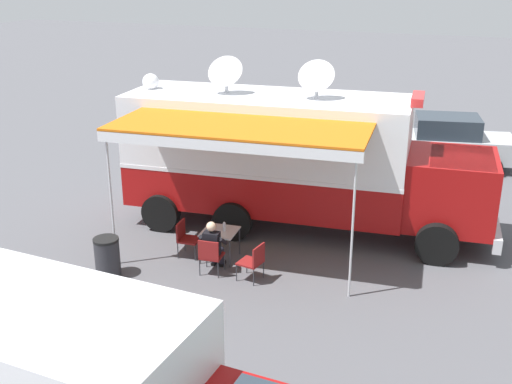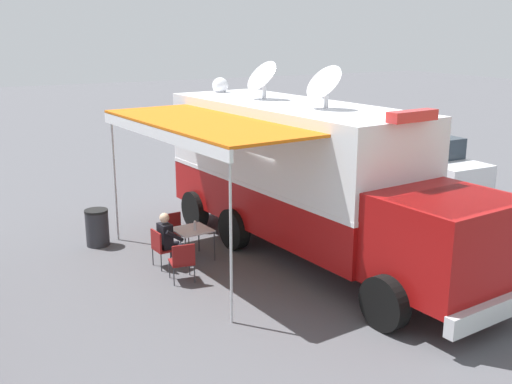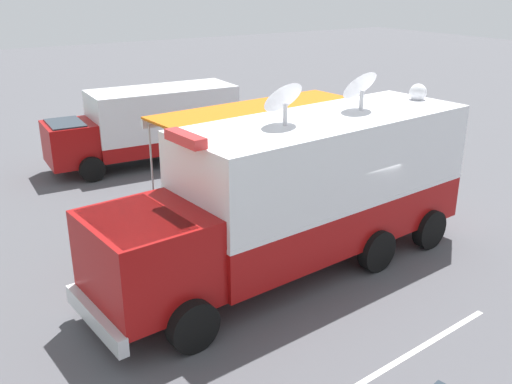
{
  "view_description": "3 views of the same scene",
  "coord_description": "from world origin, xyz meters",
  "px_view_note": "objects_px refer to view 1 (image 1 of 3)",
  "views": [
    {
      "loc": [
        14.67,
        5.46,
        6.65
      ],
      "look_at": [
        1.4,
        0.25,
        1.41
      ],
      "focal_mm": 43.87,
      "sensor_mm": 36.0,
      "label": 1
    },
    {
      "loc": [
        7.55,
        12.04,
        5.13
      ],
      "look_at": [
        0.87,
        -0.08,
        1.45
      ],
      "focal_mm": 42.58,
      "sensor_mm": 36.0,
      "label": 2
    },
    {
      "loc": [
        -9.68,
        8.1,
        6.43
      ],
      "look_at": [
        1.95,
        0.66,
        1.22
      ],
      "focal_mm": 40.0,
      "sensor_mm": 36.0,
      "label": 3
    }
  ],
  "objects_px": {
    "folding_chair_beside_table": "(186,236)",
    "folding_chair_at_table": "(210,254)",
    "command_truck": "(294,157)",
    "trash_bin": "(107,257)",
    "car_far_corner": "(449,141)",
    "water_bottle": "(224,227)",
    "folding_chair_spare_by_truck": "(254,260)",
    "seated_responder": "(213,245)",
    "car_behind_truck": "(267,124)",
    "folding_table": "(220,233)"
  },
  "relations": [
    {
      "from": "folding_chair_beside_table",
      "to": "car_far_corner",
      "type": "relative_size",
      "value": 0.19
    },
    {
      "from": "folding_table",
      "to": "water_bottle",
      "type": "xyz_separation_m",
      "value": [
        -0.03,
        0.1,
        0.16
      ]
    },
    {
      "from": "water_bottle",
      "to": "trash_bin",
      "type": "relative_size",
      "value": 0.25
    },
    {
      "from": "folding_table",
      "to": "seated_responder",
      "type": "distance_m",
      "value": 0.62
    },
    {
      "from": "folding_chair_at_table",
      "to": "car_behind_truck",
      "type": "relative_size",
      "value": 0.21
    },
    {
      "from": "car_far_corner",
      "to": "folding_chair_beside_table",
      "type": "bearing_deg",
      "value": -28.24
    },
    {
      "from": "folding_chair_at_table",
      "to": "folding_chair_beside_table",
      "type": "xyz_separation_m",
      "value": [
        -0.69,
        -0.98,
        0.0
      ]
    },
    {
      "from": "water_bottle",
      "to": "folding_chair_spare_by_truck",
      "type": "relative_size",
      "value": 0.26
    },
    {
      "from": "trash_bin",
      "to": "folding_chair_at_table",
      "type": "bearing_deg",
      "value": 112.35
    },
    {
      "from": "folding_chair_at_table",
      "to": "car_far_corner",
      "type": "xyz_separation_m",
      "value": [
        -10.3,
        4.19,
        0.37
      ]
    },
    {
      "from": "folding_table",
      "to": "folding_chair_beside_table",
      "type": "relative_size",
      "value": 1.0
    },
    {
      "from": "folding_chair_at_table",
      "to": "folding_chair_spare_by_truck",
      "type": "bearing_deg",
      "value": 95.17
    },
    {
      "from": "command_truck",
      "to": "folding_chair_at_table",
      "type": "relative_size",
      "value": 11.12
    },
    {
      "from": "car_far_corner",
      "to": "trash_bin",
      "type": "bearing_deg",
      "value": -29.48
    },
    {
      "from": "folding_table",
      "to": "folding_chair_beside_table",
      "type": "bearing_deg",
      "value": -82.35
    },
    {
      "from": "seated_responder",
      "to": "water_bottle",
      "type": "bearing_deg",
      "value": -179.12
    },
    {
      "from": "seated_responder",
      "to": "car_behind_truck",
      "type": "distance_m",
      "value": 10.39
    },
    {
      "from": "folding_chair_beside_table",
      "to": "folding_chair_at_table",
      "type": "bearing_deg",
      "value": 55.04
    },
    {
      "from": "folding_chair_beside_table",
      "to": "trash_bin",
      "type": "xyz_separation_m",
      "value": [
        1.56,
        -1.16,
        -0.06
      ]
    },
    {
      "from": "folding_table",
      "to": "seated_responder",
      "type": "relative_size",
      "value": 0.7
    },
    {
      "from": "trash_bin",
      "to": "folding_table",
      "type": "bearing_deg",
      "value": 129.91
    },
    {
      "from": "folding_table",
      "to": "water_bottle",
      "type": "relative_size",
      "value": 3.88
    },
    {
      "from": "seated_responder",
      "to": "car_behind_truck",
      "type": "xyz_separation_m",
      "value": [
        -10.09,
        -2.47,
        0.23
      ]
    },
    {
      "from": "command_truck",
      "to": "folding_chair_beside_table",
      "type": "xyz_separation_m",
      "value": [
        2.61,
        -1.85,
        -1.43
      ]
    },
    {
      "from": "folding_chair_spare_by_truck",
      "to": "command_truck",
      "type": "bearing_deg",
      "value": -177.41
    },
    {
      "from": "seated_responder",
      "to": "car_behind_truck",
      "type": "height_order",
      "value": "car_behind_truck"
    },
    {
      "from": "seated_responder",
      "to": "car_far_corner",
      "type": "bearing_deg",
      "value": 157.44
    },
    {
      "from": "folding_chair_beside_table",
      "to": "seated_responder",
      "type": "height_order",
      "value": "seated_responder"
    },
    {
      "from": "command_truck",
      "to": "trash_bin",
      "type": "distance_m",
      "value": 5.35
    },
    {
      "from": "trash_bin",
      "to": "car_behind_truck",
      "type": "relative_size",
      "value": 0.22
    },
    {
      "from": "water_bottle",
      "to": "trash_bin",
      "type": "bearing_deg",
      "value": -50.93
    },
    {
      "from": "folding_chair_spare_by_truck",
      "to": "trash_bin",
      "type": "bearing_deg",
      "value": -72.9
    },
    {
      "from": "water_bottle",
      "to": "folding_chair_at_table",
      "type": "height_order",
      "value": "water_bottle"
    },
    {
      "from": "seated_responder",
      "to": "car_far_corner",
      "type": "distance_m",
      "value": 10.96
    },
    {
      "from": "folding_table",
      "to": "seated_responder",
      "type": "xyz_separation_m",
      "value": [
        0.61,
        0.11,
        -0.02
      ]
    },
    {
      "from": "folding_chair_at_table",
      "to": "folding_table",
      "type": "bearing_deg",
      "value": -170.72
    },
    {
      "from": "car_far_corner",
      "to": "car_behind_truck",
      "type": "bearing_deg",
      "value": -89.78
    },
    {
      "from": "seated_responder",
      "to": "folding_chair_beside_table",
      "type": "bearing_deg",
      "value": -117.31
    },
    {
      "from": "folding_chair_at_table",
      "to": "seated_responder",
      "type": "height_order",
      "value": "seated_responder"
    },
    {
      "from": "water_bottle",
      "to": "folding_chair_spare_by_truck",
      "type": "distance_m",
      "value": 1.32
    },
    {
      "from": "water_bottle",
      "to": "folding_chair_beside_table",
      "type": "relative_size",
      "value": 0.26
    },
    {
      "from": "folding_table",
      "to": "folding_chair_at_table",
      "type": "distance_m",
      "value": 0.83
    },
    {
      "from": "folding_table",
      "to": "folding_chair_spare_by_truck",
      "type": "distance_m",
      "value": 1.36
    },
    {
      "from": "folding_chair_at_table",
      "to": "car_far_corner",
      "type": "relative_size",
      "value": 0.19
    },
    {
      "from": "folding_chair_spare_by_truck",
      "to": "trash_bin",
      "type": "xyz_separation_m",
      "value": [
        0.97,
        -3.15,
        -0.06
      ]
    },
    {
      "from": "folding_chair_beside_table",
      "to": "car_far_corner",
      "type": "xyz_separation_m",
      "value": [
        -9.62,
        5.17,
        0.37
      ]
    },
    {
      "from": "car_behind_truck",
      "to": "car_far_corner",
      "type": "bearing_deg",
      "value": 90.22
    },
    {
      "from": "folding_chair_at_table",
      "to": "trash_bin",
      "type": "relative_size",
      "value": 0.96
    },
    {
      "from": "folding_chair_at_table",
      "to": "car_far_corner",
      "type": "bearing_deg",
      "value": 157.89
    },
    {
      "from": "command_truck",
      "to": "trash_bin",
      "type": "height_order",
      "value": "command_truck"
    }
  ]
}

